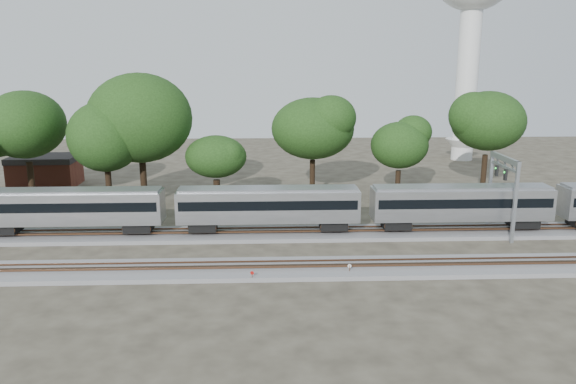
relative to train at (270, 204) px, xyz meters
name	(u,v)px	position (x,y,z in m)	size (l,w,h in m)	color
ground	(237,256)	(-3.14, -6.00, -3.36)	(160.00, 160.00, 0.00)	#383328
track_far	(240,234)	(-3.14, 0.00, -3.16)	(160.00, 5.00, 0.73)	slate
track_near	(234,270)	(-3.14, -10.00, -3.16)	(160.00, 5.00, 0.73)	slate
train	(270,204)	(0.00, 0.00, 0.00)	(95.97, 3.32, 4.89)	silver
switch_stand_red	(252,275)	(-1.56, -12.37, -2.75)	(0.30, 0.10, 0.96)	#512D19
switch_stand_white	(349,268)	(6.60, -11.21, -2.72)	(0.32, 0.06, 1.00)	#512D19
switch_lever	(303,276)	(2.61, -11.62, -3.21)	(0.50, 0.30, 0.30)	#512D19
water_tower	(473,1)	(35.26, 44.14, 24.05)	(13.37, 13.37, 37.01)	silver
signal_gantry	(503,177)	(23.97, 0.00, 2.60)	(0.57, 6.73, 8.18)	gray
brick_building	(45,171)	(-32.04, 24.97, -1.16)	(9.26, 6.64, 4.38)	brown
tree_1	(25,125)	(-29.63, 14.14, 6.66)	(10.20, 10.20, 14.38)	black
tree_2	(105,137)	(-19.38, 11.56, 5.48)	(9.01, 9.01, 12.70)	black
tree_3	(140,118)	(-15.56, 13.32, 7.47)	(11.02, 11.02, 15.54)	black
tree_4	(216,157)	(-6.43, 12.11, 2.87)	(6.37, 6.37, 8.98)	black
tree_5	(313,129)	(5.79, 17.30, 5.64)	(9.16, 9.16, 12.92)	black
tree_6	(399,145)	(16.67, 14.84, 3.73)	(7.23, 7.23, 10.19)	black
tree_7	(488,121)	(29.07, 17.82, 6.46)	(9.99, 9.99, 14.09)	black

